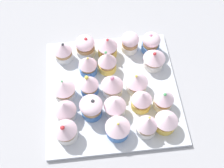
# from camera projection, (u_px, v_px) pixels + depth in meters

# --- Properties ---
(ground_plane) EXTENTS (1.80, 1.80, 0.03)m
(ground_plane) POSITION_uv_depth(u_px,v_px,m) (112.00, 94.00, 0.89)
(ground_plane) COLOR #9E9EA3
(baking_tray) EXTENTS (0.39, 0.39, 0.01)m
(baking_tray) POSITION_uv_depth(u_px,v_px,m) (112.00, 90.00, 0.87)
(baking_tray) COLOR silver
(baking_tray) RESTS_ON ground_plane
(cupcake_0) EXTENTS (0.06, 0.06, 0.07)m
(cupcake_0) POSITION_uv_depth(u_px,v_px,m) (151.00, 43.00, 0.92)
(cupcake_0) COLOR #477AC6
(cupcake_0) RESTS_ON baking_tray
(cupcake_1) EXTENTS (0.05, 0.05, 0.07)m
(cupcake_1) POSITION_uv_depth(u_px,v_px,m) (130.00, 42.00, 0.92)
(cupcake_1) COLOR white
(cupcake_1) RESTS_ON baking_tray
(cupcake_2) EXTENTS (0.06, 0.06, 0.08)m
(cupcake_2) POSITION_uv_depth(u_px,v_px,m) (107.00, 46.00, 0.90)
(cupcake_2) COLOR #EFC651
(cupcake_2) RESTS_ON baking_tray
(cupcake_3) EXTENTS (0.06, 0.06, 0.07)m
(cupcake_3) POSITION_uv_depth(u_px,v_px,m) (85.00, 46.00, 0.91)
(cupcake_3) COLOR white
(cupcake_3) RESTS_ON baking_tray
(cupcake_4) EXTENTS (0.06, 0.06, 0.07)m
(cupcake_4) POSITION_uv_depth(u_px,v_px,m) (63.00, 51.00, 0.90)
(cupcake_4) COLOR white
(cupcake_4) RESTS_ON baking_tray
(cupcake_5) EXTENTS (0.07, 0.07, 0.07)m
(cupcake_5) POSITION_uv_depth(u_px,v_px,m) (154.00, 58.00, 0.88)
(cupcake_5) COLOR white
(cupcake_5) RESTS_ON baking_tray
(cupcake_6) EXTENTS (0.06, 0.06, 0.08)m
(cupcake_6) POSITION_uv_depth(u_px,v_px,m) (107.00, 61.00, 0.87)
(cupcake_6) COLOR #EFC651
(cupcake_6) RESTS_ON baking_tray
(cupcake_7) EXTENTS (0.06, 0.06, 0.08)m
(cupcake_7) POSITION_uv_depth(u_px,v_px,m) (88.00, 64.00, 0.87)
(cupcake_7) COLOR #477AC6
(cupcake_7) RESTS_ON baking_tray
(cupcake_8) EXTENTS (0.06, 0.06, 0.07)m
(cupcake_8) POSITION_uv_depth(u_px,v_px,m) (137.00, 82.00, 0.84)
(cupcake_8) COLOR white
(cupcake_8) RESTS_ON baking_tray
(cupcake_9) EXTENTS (0.06, 0.06, 0.08)m
(cupcake_9) POSITION_uv_depth(u_px,v_px,m) (113.00, 84.00, 0.83)
(cupcake_9) COLOR white
(cupcake_9) RESTS_ON baking_tray
(cupcake_10) EXTENTS (0.06, 0.06, 0.08)m
(cupcake_10) POSITION_uv_depth(u_px,v_px,m) (89.00, 84.00, 0.83)
(cupcake_10) COLOR #477AC6
(cupcake_10) RESTS_ON baking_tray
(cupcake_11) EXTENTS (0.06, 0.06, 0.07)m
(cupcake_11) POSITION_uv_depth(u_px,v_px,m) (64.00, 89.00, 0.83)
(cupcake_11) COLOR white
(cupcake_11) RESTS_ON baking_tray
(cupcake_12) EXTENTS (0.06, 0.06, 0.08)m
(cupcake_12) POSITION_uv_depth(u_px,v_px,m) (164.00, 99.00, 0.81)
(cupcake_12) COLOR white
(cupcake_12) RESTS_ON baking_tray
(cupcake_13) EXTENTS (0.06, 0.06, 0.07)m
(cupcake_13) POSITION_uv_depth(u_px,v_px,m) (142.00, 100.00, 0.81)
(cupcake_13) COLOR #EFC651
(cupcake_13) RESTS_ON baking_tray
(cupcake_14) EXTENTS (0.06, 0.06, 0.07)m
(cupcake_14) POSITION_uv_depth(u_px,v_px,m) (115.00, 106.00, 0.80)
(cupcake_14) COLOR white
(cupcake_14) RESTS_ON baking_tray
(cupcake_15) EXTENTS (0.06, 0.06, 0.07)m
(cupcake_15) POSITION_uv_depth(u_px,v_px,m) (91.00, 107.00, 0.80)
(cupcake_15) COLOR #477AC6
(cupcake_15) RESTS_ON baking_tray
(cupcake_16) EXTENTS (0.06, 0.06, 0.07)m
(cupcake_16) POSITION_uv_depth(u_px,v_px,m) (65.00, 109.00, 0.79)
(cupcake_16) COLOR white
(cupcake_16) RESTS_ON baking_tray
(cupcake_17) EXTENTS (0.06, 0.06, 0.07)m
(cupcake_17) POSITION_uv_depth(u_px,v_px,m) (166.00, 121.00, 0.78)
(cupcake_17) COLOR #EFC651
(cupcake_17) RESTS_ON baking_tray
(cupcake_18) EXTENTS (0.06, 0.06, 0.08)m
(cupcake_18) POSITION_uv_depth(u_px,v_px,m) (147.00, 125.00, 0.77)
(cupcake_18) COLOR white
(cupcake_18) RESTS_ON baking_tray
(cupcake_19) EXTENTS (0.07, 0.07, 0.07)m
(cupcake_19) POSITION_uv_depth(u_px,v_px,m) (119.00, 127.00, 0.77)
(cupcake_19) COLOR #477AC6
(cupcake_19) RESTS_ON baking_tray
(cupcake_20) EXTENTS (0.06, 0.06, 0.08)m
(cupcake_20) POSITION_uv_depth(u_px,v_px,m) (66.00, 130.00, 0.76)
(cupcake_20) COLOR white
(cupcake_20) RESTS_ON baking_tray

